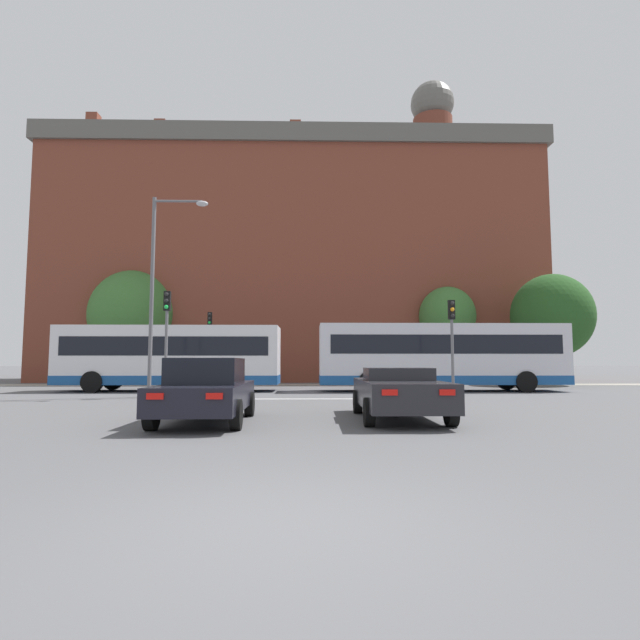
% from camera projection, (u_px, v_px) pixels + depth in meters
% --- Properties ---
extents(ground_plane, '(400.00, 400.00, 0.00)m').
position_uv_depth(ground_plane, '(284.00, 526.00, 4.27)').
color(ground_plane, '#545456').
extents(stop_line_strip, '(9.13, 0.30, 0.01)m').
position_uv_depth(stop_line_strip, '(304.00, 399.00, 19.20)').
color(stop_line_strip, silver).
rests_on(stop_line_strip, ground_plane).
extents(far_pavement, '(70.14, 2.50, 0.01)m').
position_uv_depth(far_pavement, '(306.00, 385.00, 31.44)').
color(far_pavement, gray).
rests_on(far_pavement, ground_plane).
extents(brick_civic_building, '(37.88, 12.78, 25.47)m').
position_uv_depth(brick_civic_building, '(296.00, 264.00, 41.45)').
color(brick_civic_building, brown).
rests_on(brick_civic_building, ground_plane).
extents(car_saloon_left, '(2.01, 4.47, 1.50)m').
position_uv_depth(car_saloon_left, '(207.00, 390.00, 11.69)').
color(car_saloon_left, black).
rests_on(car_saloon_left, ground_plane).
extents(car_roadster_right, '(2.06, 4.75, 1.27)m').
position_uv_depth(car_roadster_right, '(399.00, 392.00, 12.40)').
color(car_roadster_right, '#232328').
rests_on(car_roadster_right, ground_plane).
extents(bus_crossing_lead, '(11.97, 2.65, 3.26)m').
position_uv_depth(bus_crossing_lead, '(441.00, 355.00, 24.63)').
color(bus_crossing_lead, silver).
rests_on(bus_crossing_lead, ground_plane).
extents(bus_crossing_trailing, '(10.65, 2.75, 3.18)m').
position_uv_depth(bus_crossing_trailing, '(171.00, 356.00, 24.60)').
color(bus_crossing_trailing, silver).
rests_on(bus_crossing_trailing, ground_plane).
extents(traffic_light_near_left, '(0.26, 0.31, 4.30)m').
position_uv_depth(traffic_light_near_left, '(167.00, 326.00, 20.22)').
color(traffic_light_near_left, slate).
rests_on(traffic_light_near_left, ground_plane).
extents(traffic_light_far_right, '(0.26, 0.31, 3.63)m').
position_uv_depth(traffic_light_far_right, '(402.00, 345.00, 30.79)').
color(traffic_light_far_right, slate).
rests_on(traffic_light_far_right, ground_plane).
extents(traffic_light_far_left, '(0.26, 0.31, 4.52)m').
position_uv_depth(traffic_light_far_left, '(209.00, 336.00, 30.83)').
color(traffic_light_far_left, slate).
rests_on(traffic_light_far_left, ground_plane).
extents(traffic_light_near_right, '(0.26, 0.31, 3.98)m').
position_uv_depth(traffic_light_near_right, '(452.00, 331.00, 20.53)').
color(traffic_light_near_right, slate).
rests_on(traffic_light_near_right, ground_plane).
extents(street_lamp_junction, '(2.33, 0.36, 8.33)m').
position_uv_depth(street_lamp_junction, '(161.00, 275.00, 20.72)').
color(street_lamp_junction, slate).
rests_on(street_lamp_junction, ground_plane).
extents(pedestrian_waiting, '(0.25, 0.41, 1.73)m').
position_uv_depth(pedestrian_waiting, '(462.00, 369.00, 30.96)').
color(pedestrian_waiting, '#333851').
rests_on(pedestrian_waiting, ground_plane).
extents(tree_by_building, '(5.04, 5.04, 7.03)m').
position_uv_depth(tree_by_building, '(552.00, 316.00, 31.68)').
color(tree_by_building, '#4C3823').
rests_on(tree_by_building, ground_plane).
extents(tree_kerbside, '(3.90, 3.90, 6.70)m').
position_uv_depth(tree_kerbside, '(447.00, 316.00, 34.76)').
color(tree_kerbside, '#4C3823').
rests_on(tree_kerbside, ground_plane).
extents(tree_distant, '(6.06, 6.06, 7.93)m').
position_uv_depth(tree_distant, '(133.00, 315.00, 35.31)').
color(tree_distant, '#4C3823').
rests_on(tree_distant, ground_plane).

